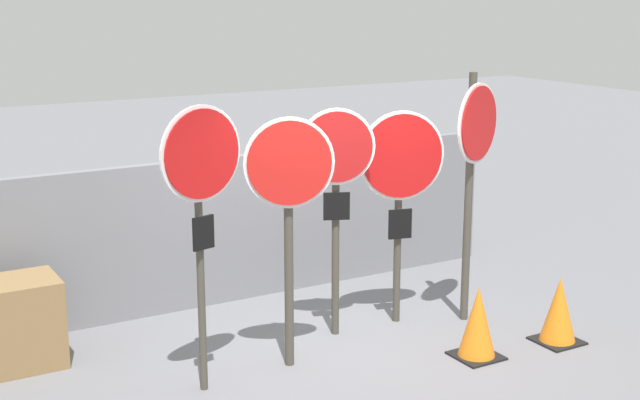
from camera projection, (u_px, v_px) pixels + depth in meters
name	position (u px, v px, depth m)	size (l,w,h in m)	color
ground_plane	(337.00, 343.00, 8.75)	(40.00, 40.00, 0.00)	slate
fence_back	(261.00, 225.00, 9.96)	(6.01, 0.12, 1.63)	slate
stop_sign_0	(201.00, 184.00, 7.28)	(0.78, 0.23, 2.49)	#474238
stop_sign_1	(289.00, 194.00, 7.82)	(0.78, 0.29, 2.32)	#474238
stop_sign_2	(337.00, 177.00, 8.56)	(0.70, 0.32, 2.29)	#474238
stop_sign_3	(401.00, 175.00, 8.92)	(0.89, 0.25, 2.22)	#474238
stop_sign_4	(474.00, 152.00, 8.94)	(0.75, 0.36, 2.59)	#474238
traffic_cone_0	(559.00, 310.00, 8.70)	(0.42, 0.42, 0.66)	black
traffic_cone_1	(478.00, 322.00, 8.34)	(0.42, 0.42, 0.70)	black
storage_crate	(11.00, 324.00, 8.10)	(0.88, 0.62, 0.83)	olive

